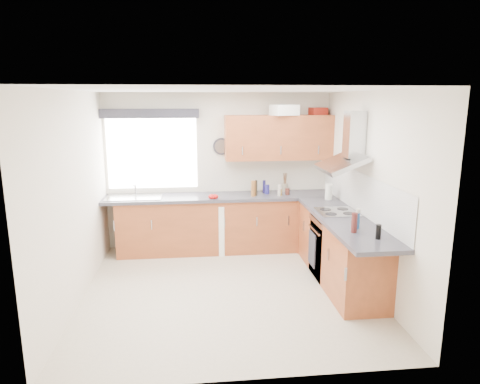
{
  "coord_description": "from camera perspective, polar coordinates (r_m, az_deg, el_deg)",
  "views": [
    {
      "loc": [
        -0.39,
        -5.07,
        2.4
      ],
      "look_at": [
        0.25,
        0.85,
        1.1
      ],
      "focal_mm": 32.0,
      "sensor_mm": 36.0,
      "label": 1
    }
  ],
  "objects": [
    {
      "name": "wall_left",
      "position": [
        5.39,
        -21.2,
        -0.86
      ],
      "size": [
        0.02,
        3.6,
        2.5
      ],
      "primitive_type": "cube",
      "color": "silver",
      "rests_on": "ground_plane"
    },
    {
      "name": "extractor_hood",
      "position": [
        5.76,
        14.15,
        5.67
      ],
      "size": [
        0.52,
        0.78,
        0.66
      ],
      "primitive_type": null,
      "color": "#ABADB3",
      "rests_on": "wall_right"
    },
    {
      "name": "tomato_cluster",
      "position": [
        6.54,
        -3.58,
        -0.61
      ],
      "size": [
        0.15,
        0.15,
        0.06
      ],
      "primitive_type": null,
      "rotation": [
        0.0,
        0.0,
        -0.17
      ],
      "color": "red",
      "rests_on": "worktop_back"
    },
    {
      "name": "base_cab_right",
      "position": [
        5.89,
        13.14,
        -7.55
      ],
      "size": [
        0.58,
        2.1,
        0.86
      ],
      "primitive_type": "cube",
      "color": "brown",
      "rests_on": "ground_plane"
    },
    {
      "name": "bottle_1",
      "position": [
        5.19,
        15.43,
        -3.46
      ],
      "size": [
        0.05,
        0.05,
        0.24
      ],
      "primitive_type": "cylinder",
      "color": "#BBB1A0",
      "rests_on": "worktop_right"
    },
    {
      "name": "jar_7",
      "position": [
        6.73,
        5.4,
        -0.07
      ],
      "size": [
        0.05,
        0.05,
        0.1
      ],
      "primitive_type": "cylinder",
      "color": "brown",
      "rests_on": "worktop_back"
    },
    {
      "name": "base_cab_back",
      "position": [
        6.87,
        -3.5,
        -4.36
      ],
      "size": [
        3.0,
        0.58,
        0.86
      ],
      "primitive_type": "cube",
      "color": "brown",
      "rests_on": "ground_plane"
    },
    {
      "name": "worktop_back",
      "position": [
        6.75,
        -2.7,
        -0.66
      ],
      "size": [
        3.6,
        0.62,
        0.05
      ],
      "primitive_type": "cube",
      "color": "#33323A",
      "rests_on": "base_cab_back"
    },
    {
      "name": "jar_8",
      "position": [
        6.87,
        1.93,
        0.64
      ],
      "size": [
        0.06,
        0.06,
        0.2
      ],
      "primitive_type": "cylinder",
      "color": "#173312",
      "rests_on": "worktop_back"
    },
    {
      "name": "window",
      "position": [
        6.94,
        -11.62,
        5.04
      ],
      "size": [
        1.4,
        0.02,
        1.1
      ],
      "primitive_type": "cube",
      "color": "white",
      "rests_on": "wall_back"
    },
    {
      "name": "casserole",
      "position": [
        6.74,
        5.93,
        10.82
      ],
      "size": [
        0.46,
        0.39,
        0.16
      ],
      "primitive_type": "cube",
      "rotation": [
        0.0,
        0.0,
        0.33
      ],
      "color": "white",
      "rests_on": "upper_cabinets"
    },
    {
      "name": "window_blind",
      "position": [
        6.8,
        -11.92,
        10.21
      ],
      "size": [
        1.5,
        0.18,
        0.14
      ],
      "primitive_type": "cube",
      "color": "#26252E",
      "rests_on": "wall_back"
    },
    {
      "name": "hob_plate",
      "position": [
        5.88,
        12.8,
        -2.6
      ],
      "size": [
        0.52,
        0.52,
        0.01
      ],
      "primitive_type": "cube",
      "color": "#ABADB3",
      "rests_on": "worktop_right"
    },
    {
      "name": "jar_5",
      "position": [
        6.96,
        1.76,
        0.34
      ],
      "size": [
        0.05,
        0.05,
        0.09
      ],
      "primitive_type": "cylinder",
      "color": "#BEAFA2",
      "rests_on": "worktop_back"
    },
    {
      "name": "oven",
      "position": [
        6.02,
        12.58,
        -7.13
      ],
      "size": [
        0.56,
        0.58,
        0.85
      ],
      "primitive_type": "cube",
      "color": "black",
      "rests_on": "ground_plane"
    },
    {
      "name": "jar_1",
      "position": [
        6.66,
        1.79,
        0.46
      ],
      "size": [
        0.07,
        0.07,
        0.24
      ],
      "primitive_type": "cylinder",
      "color": "brown",
      "rests_on": "worktop_back"
    },
    {
      "name": "ceiling",
      "position": [
        5.08,
        -1.83,
        13.44
      ],
      "size": [
        3.6,
        3.6,
        0.02
      ],
      "primitive_type": "cube",
      "color": "white",
      "rests_on": "wall_back"
    },
    {
      "name": "washing_machine",
      "position": [
        6.89,
        -3.92,
        -4.62
      ],
      "size": [
        0.66,
        0.64,
        0.79
      ],
      "primitive_type": "cube",
      "rotation": [
        0.0,
        0.0,
        -0.26
      ],
      "color": "white",
      "rests_on": "ground_plane"
    },
    {
      "name": "ground_plane",
      "position": [
        5.62,
        -1.65,
        -12.96
      ],
      "size": [
        3.6,
        3.6,
        0.0
      ],
      "primitive_type": "plane",
      "color": "beige"
    },
    {
      "name": "jar_4",
      "position": [
        6.69,
        2.15,
        0.53
      ],
      "size": [
        0.04,
        0.04,
        0.25
      ],
      "primitive_type": "cylinder",
      "color": "#2B2418",
      "rests_on": "worktop_back"
    },
    {
      "name": "utensil_pot",
      "position": [
        7.07,
        6.0,
        0.6
      ],
      "size": [
        0.11,
        0.11,
        0.13
      ],
      "primitive_type": "cylinder",
      "rotation": [
        0.0,
        0.0,
        -0.25
      ],
      "color": "gray",
      "rests_on": "worktop_back"
    },
    {
      "name": "wall_front",
      "position": [
        3.49,
        0.57,
        -6.94
      ],
      "size": [
        3.6,
        0.02,
        2.5
      ],
      "primitive_type": "cube",
      "color": "silver",
      "rests_on": "ground_plane"
    },
    {
      "name": "upper_cabinets",
      "position": [
        6.85,
        5.18,
        7.25
      ],
      "size": [
        1.7,
        0.35,
        0.7
      ],
      "primitive_type": "cube",
      "color": "brown",
      "rests_on": "wall_back"
    },
    {
      "name": "jar_6",
      "position": [
        6.83,
        6.32,
        0.07
      ],
      "size": [
        0.07,
        0.07,
        0.1
      ],
      "primitive_type": "cylinder",
      "color": "#55271E",
      "rests_on": "worktop_back"
    },
    {
      "name": "bottle_3",
      "position": [
        4.88,
        17.97,
        -5.06
      ],
      "size": [
        0.06,
        0.06,
        0.16
      ],
      "primitive_type": "cylinder",
      "color": "black",
      "rests_on": "worktop_right"
    },
    {
      "name": "bottle_2",
      "position": [
        5.18,
        15.41,
        -3.73
      ],
      "size": [
        0.05,
        0.05,
        0.19
      ],
      "primitive_type": "cylinder",
      "color": "navy",
      "rests_on": "worktop_right"
    },
    {
      "name": "jar_2",
      "position": [
        6.85,
        3.62,
        0.36
      ],
      "size": [
        0.08,
        0.08,
        0.15
      ],
      "primitive_type": "cylinder",
      "color": "navy",
      "rests_on": "worktop_back"
    },
    {
      "name": "wall_right",
      "position": [
        5.64,
        16.83,
        0.02
      ],
      "size": [
        0.02,
        3.6,
        2.5
      ],
      "primitive_type": "cube",
      "color": "silver",
      "rests_on": "ground_plane"
    },
    {
      "name": "sink",
      "position": [
        6.79,
        -13.98,
        -0.38
      ],
      "size": [
        0.84,
        0.46,
        0.1
      ],
      "primitive_type": null,
      "color": "#ABADB3",
      "rests_on": "worktop_back"
    },
    {
      "name": "wall_back",
      "position": [
        6.97,
        -2.88,
        2.81
      ],
      "size": [
        3.6,
        0.02,
        2.5
      ],
      "primitive_type": "cube",
      "color": "silver",
      "rests_on": "ground_plane"
    },
    {
      "name": "base_cab_corner",
      "position": [
        7.11,
        9.52,
        -3.94
      ],
      "size": [
        0.6,
        0.6,
        0.86
      ],
      "primitive_type": "cube",
      "color": "brown",
      "rests_on": "ground_plane"
    },
    {
      "name": "worktop_right",
      "position": [
        5.62,
        13.77,
        -3.69
      ],
      "size": [
        0.62,
        2.42,
        0.05
      ],
      "primitive_type": "cube",
      "color": "#33323A",
      "rests_on": "base_cab_right"
    },
    {
      "name": "splashback",
      "position": [
        5.92,
        15.58,
        -0.03
      ],
      "size": [
        0.01,
        3.0,
        0.54
      ],
      "primitive_type": "cube",
      "color": "white",
      "rests_on": "wall_right"
    },
    {
      "name": "storage_box",
      "position": [
        7.07,
        10.37,
        10.56
      ],
      "size": [
        0.28,
        0.24,
        0.11
      ],
      "primitive_type": "cube",
      "rotation": [
        0.0,
        0.0,
        0.16
      ],
      "color": "#9D2013",
      "rests_on": "upper_cabinets"
    },
    {
      "name": "bottle_0",
      "position": [
        5.03,
        14.99,
        -3.97
      ],
      "size": [
        0.07,
        0.07,
        0.23
      ],
      "primitive_type": "cylinder",
      "color": "#4E1D1C",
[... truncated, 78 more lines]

